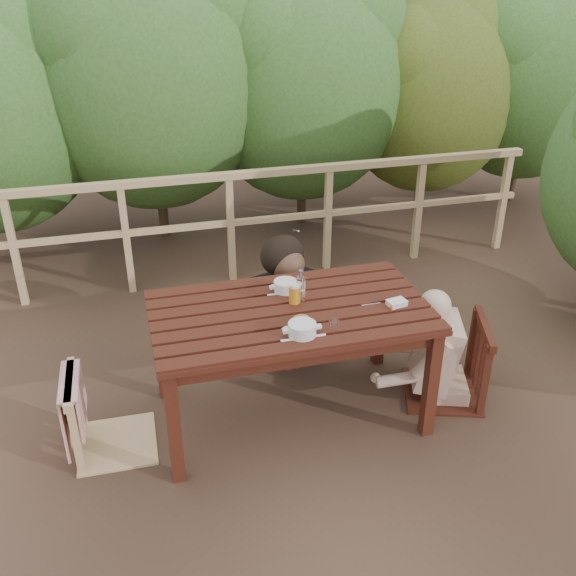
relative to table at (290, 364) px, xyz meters
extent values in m
plane|color=#503627|center=(0.00, 0.00, -0.39)|extent=(60.00, 60.00, 0.00)
cube|color=#37150D|center=(0.00, 0.00, 0.00)|extent=(1.67, 0.94, 0.77)
cube|color=tan|center=(-1.10, -0.02, 0.10)|extent=(0.50, 0.50, 0.98)
cube|color=#37150D|center=(0.07, 0.85, 0.06)|extent=(0.57, 0.57, 0.90)
cube|color=#37150D|center=(1.06, -0.06, 0.14)|extent=(0.66, 0.66, 1.04)
cube|color=tan|center=(0.00, 2.00, 0.12)|extent=(5.60, 0.10, 1.01)
cylinder|color=silver|center=(-0.01, -0.30, 0.43)|extent=(0.27, 0.27, 0.09)
cylinder|color=silver|center=(0.03, 0.23, 0.43)|extent=(0.25, 0.25, 0.08)
ellipsoid|color=#93612A|center=(0.02, -0.18, 0.42)|extent=(0.11, 0.09, 0.07)
cylinder|color=orange|center=(0.05, 0.07, 0.46)|extent=(0.07, 0.07, 0.14)
cylinder|color=white|center=(0.08, 0.05, 0.50)|extent=(0.06, 0.06, 0.23)
cylinder|color=silver|center=(0.18, -0.29, 0.42)|extent=(0.06, 0.06, 0.07)
cube|color=white|center=(0.63, -0.13, 0.41)|extent=(0.13, 0.10, 0.05)
camera|label=1|loc=(-0.89, -3.28, 2.34)|focal=40.72mm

